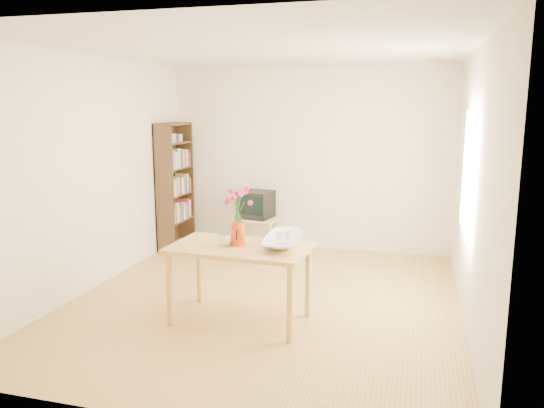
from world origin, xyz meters
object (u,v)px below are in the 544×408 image
(mug, at_px, (224,240))
(bowl, at_px, (283,220))
(table, at_px, (240,255))
(pitcher, at_px, (238,234))
(television, at_px, (256,204))

(mug, bearing_deg, bowl, -156.80)
(table, relative_size, mug, 10.03)
(pitcher, xyz_separation_m, television, (-0.59, 2.50, -0.20))
(table, xyz_separation_m, mug, (-0.14, -0.03, 0.14))
(table, distance_m, pitcher, 0.20)
(bowl, distance_m, television, 2.59)
(mug, xyz_separation_m, bowl, (0.52, 0.19, 0.19))
(mug, bearing_deg, television, -76.68)
(mug, xyz_separation_m, television, (-0.48, 2.56, -0.15))
(mug, relative_size, television, 0.26)
(bowl, bearing_deg, mug, -159.61)
(mug, height_order, bowl, bowl)
(pitcher, bearing_deg, television, 91.06)
(pitcher, bearing_deg, table, -66.19)
(bowl, bearing_deg, table, -156.54)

